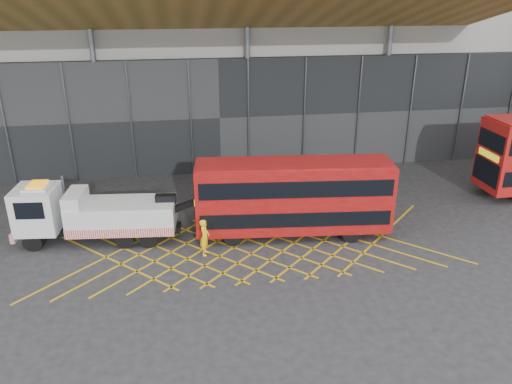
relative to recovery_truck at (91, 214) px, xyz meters
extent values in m
plane|color=#242426|center=(5.62, -1.95, -1.55)|extent=(120.00, 120.00, 0.00)
cube|color=gold|center=(0.82, -1.95, -1.55)|extent=(7.16, 7.16, 0.01)
cube|color=gold|center=(0.82, -1.95, -1.55)|extent=(7.16, 7.16, 0.01)
cube|color=gold|center=(2.42, -1.95, -1.55)|extent=(7.16, 7.16, 0.01)
cube|color=gold|center=(2.42, -1.95, -1.55)|extent=(7.16, 7.16, 0.01)
cube|color=gold|center=(4.02, -1.95, -1.55)|extent=(7.16, 7.16, 0.01)
cube|color=gold|center=(4.02, -1.95, -1.55)|extent=(7.16, 7.16, 0.01)
cube|color=gold|center=(5.62, -1.95, -1.55)|extent=(7.16, 7.16, 0.01)
cube|color=gold|center=(5.62, -1.95, -1.55)|extent=(7.16, 7.16, 0.01)
cube|color=gold|center=(7.22, -1.95, -1.55)|extent=(7.16, 7.16, 0.01)
cube|color=gold|center=(7.22, -1.95, -1.55)|extent=(7.16, 7.16, 0.01)
cube|color=gold|center=(8.82, -1.95, -1.55)|extent=(7.16, 7.16, 0.01)
cube|color=gold|center=(8.82, -1.95, -1.55)|extent=(7.16, 7.16, 0.01)
cube|color=gold|center=(10.42, -1.95, -1.55)|extent=(7.16, 7.16, 0.01)
cube|color=gold|center=(10.42, -1.95, -1.55)|extent=(7.16, 7.16, 0.01)
cube|color=gold|center=(12.02, -1.95, -1.55)|extent=(7.16, 7.16, 0.01)
cube|color=gold|center=(12.02, -1.95, -1.55)|extent=(7.16, 7.16, 0.01)
cube|color=gold|center=(13.62, -1.95, -1.55)|extent=(7.16, 7.16, 0.01)
cube|color=gold|center=(13.62, -1.95, -1.55)|extent=(7.16, 7.16, 0.01)
cube|color=gold|center=(15.22, -1.95, -1.55)|extent=(7.16, 7.16, 0.01)
cube|color=gold|center=(15.22, -1.95, -1.55)|extent=(7.16, 7.16, 0.01)
cube|color=gray|center=(7.62, 17.05, 7.45)|extent=(55.00, 14.00, 18.00)
cube|color=black|center=(7.62, 9.75, 2.45)|extent=(55.00, 0.80, 8.00)
cube|color=olive|center=(5.62, 6.05, 9.95)|extent=(40.00, 11.93, 4.07)
cylinder|color=#595B60|center=(-0.38, 9.55, 3.45)|extent=(0.36, 0.36, 10.00)
cylinder|color=#595B60|center=(9.62, 9.55, 3.45)|extent=(0.36, 0.36, 10.00)
cylinder|color=#595B60|center=(19.62, 9.55, 3.45)|extent=(0.36, 0.36, 10.00)
cube|color=black|center=(0.38, -0.03, -0.93)|extent=(8.44, 1.68, 0.31)
cube|color=silver|center=(-2.61, 0.25, 0.35)|extent=(2.32, 2.40, 2.30)
cube|color=black|center=(-3.69, 0.36, 0.75)|extent=(0.23, 1.94, 0.97)
cube|color=red|center=(-3.71, 0.36, -0.80)|extent=(0.44, 2.31, 0.49)
cube|color=orange|center=(-2.44, 0.24, 1.70)|extent=(0.89, 1.13, 0.11)
cube|color=silver|center=(1.61, -0.15, -0.09)|extent=(5.66, 2.72, 1.41)
cube|color=red|center=(1.50, -1.28, -0.62)|extent=(5.46, 0.58, 0.49)
cube|color=silver|center=(-0.68, 0.07, 0.92)|extent=(1.08, 2.20, 0.62)
cube|color=black|center=(3.89, -0.37, 0.75)|extent=(1.10, 0.54, 0.44)
cube|color=black|center=(4.77, -0.45, 0.30)|extent=(1.95, 0.49, 0.96)
cylinder|color=black|center=(-2.88, -0.65, -1.07)|extent=(1.00, 0.40, 0.97)
cylinder|color=black|center=(-2.70, 1.19, -1.07)|extent=(1.00, 0.40, 0.97)
cylinder|color=black|center=(2.93, -1.21, -1.07)|extent=(1.00, 0.40, 0.97)
cylinder|color=black|center=(3.10, 0.64, -1.07)|extent=(1.00, 0.40, 0.97)
cylinder|color=#595B60|center=(-1.39, 1.02, 0.83)|extent=(0.12, 0.12, 1.94)
cube|color=maroon|center=(10.53, -1.00, 0.73)|extent=(10.38, 3.30, 3.60)
cube|color=black|center=(10.53, -1.00, -0.11)|extent=(9.98, 3.33, 0.79)
cube|color=black|center=(10.53, -1.00, 1.56)|extent=(9.98, 3.33, 0.88)
cube|color=black|center=(5.43, -0.53, -0.07)|extent=(0.25, 2.08, 1.21)
cube|color=black|center=(5.43, -0.53, 1.56)|extent=(0.25, 2.08, 0.88)
cube|color=yellow|center=(5.42, -0.53, 0.81)|extent=(0.21, 1.65, 0.32)
cube|color=maroon|center=(10.53, -1.00, 2.56)|extent=(10.16, 3.10, 0.11)
cylinder|color=black|center=(7.20, -1.73, -1.07)|extent=(0.99, 0.37, 0.96)
cylinder|color=black|center=(7.39, 0.33, -1.07)|extent=(0.99, 0.37, 0.96)
cylinder|color=black|center=(13.39, -2.31, -1.07)|extent=(0.99, 0.37, 0.96)
cylinder|color=black|center=(13.58, -0.25, -1.07)|extent=(0.99, 0.37, 0.96)
cube|color=black|center=(23.52, 2.04, 0.26)|extent=(0.06, 2.54, 1.47)
cube|color=black|center=(23.52, 2.04, 2.24)|extent=(0.06, 2.54, 1.07)
cube|color=yellow|center=(23.51, 2.04, 1.33)|extent=(0.06, 2.02, 0.40)
cylinder|color=black|center=(25.80, 3.34, -0.96)|extent=(1.18, 0.34, 1.18)
imported|color=yellow|center=(5.73, -2.40, -0.60)|extent=(0.59, 0.78, 1.90)
camera|label=1|loc=(4.81, -24.53, 10.97)|focal=35.00mm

